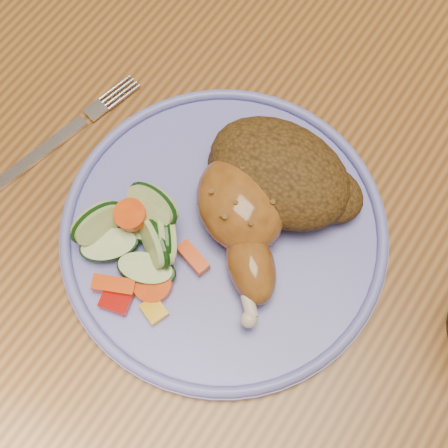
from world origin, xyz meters
name	(u,v)px	position (x,y,z in m)	size (l,w,h in m)	color
ground	(262,352)	(0.00, 0.00, 0.00)	(4.00, 4.00, 0.00)	brown
dining_table	(297,241)	(0.00, 0.00, 0.67)	(0.90, 1.40, 0.75)	#905B26
plate	(224,232)	(-0.05, -0.06, 0.76)	(0.30, 0.30, 0.01)	#6D70CB
plate_rim	(224,228)	(-0.05, -0.06, 0.77)	(0.30, 0.30, 0.01)	#6D70CB
chicken_leg	(243,218)	(-0.04, -0.05, 0.79)	(0.14, 0.15, 0.05)	#94581F
rice_pilaf	(282,175)	(-0.03, 0.00, 0.78)	(0.15, 0.10, 0.06)	#4E3413
vegetable_pile	(138,239)	(-0.10, -0.12, 0.78)	(0.12, 0.12, 0.06)	#A50A05
fork	(60,137)	(-0.24, -0.07, 0.75)	(0.05, 0.15, 0.00)	silver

